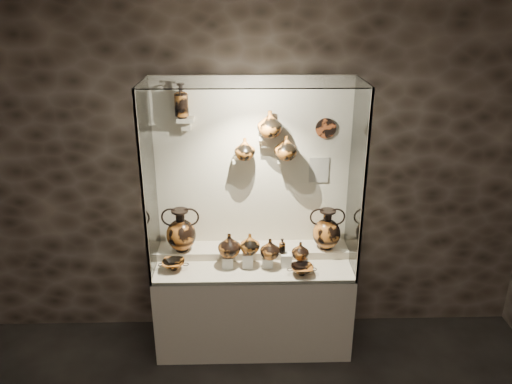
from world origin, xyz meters
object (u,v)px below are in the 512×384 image
(lekythos_tall, at_px, (181,99))
(lekythos_small, at_px, (282,245))
(kylix_right, at_px, (302,269))
(amphora_right, at_px, (327,229))
(jug_e, at_px, (300,250))
(ovoid_vase_b, at_px, (270,124))
(jug_c, at_px, (270,249))
(ovoid_vase_c, at_px, (286,148))
(ovoid_vase_a, at_px, (245,149))
(amphora_left, at_px, (181,230))
(kylix_left, at_px, (173,264))
(jug_a, at_px, (229,245))
(jug_b, at_px, (250,243))

(lekythos_tall, bearing_deg, lekythos_small, -34.91)
(lekythos_small, relative_size, kylix_right, 0.63)
(amphora_right, distance_m, lekythos_tall, 1.67)
(jug_e, distance_m, ovoid_vase_b, 1.10)
(amphora_right, bearing_deg, lekythos_small, -148.20)
(jug_c, relative_size, ovoid_vase_c, 0.88)
(jug_c, distance_m, ovoid_vase_a, 0.87)
(kylix_right, distance_m, ovoid_vase_a, 1.11)
(jug_e, bearing_deg, ovoid_vase_b, 111.81)
(jug_c, bearing_deg, amphora_left, 141.84)
(ovoid_vase_c, bearing_deg, jug_e, -78.39)
(kylix_left, bearing_deg, ovoid_vase_c, 30.82)
(ovoid_vase_a, relative_size, ovoid_vase_c, 0.90)
(jug_c, height_order, lekythos_small, lekythos_small)
(lekythos_tall, xyz_separation_m, ovoid_vase_c, (0.85, -0.03, -0.40))
(amphora_left, bearing_deg, ovoid_vase_c, 22.78)
(lekythos_small, bearing_deg, ovoid_vase_c, 64.33)
(jug_a, height_order, lekythos_tall, lekythos_tall)
(ovoid_vase_b, bearing_deg, jug_a, -161.45)
(amphora_right, height_order, jug_b, amphora_right)
(amphora_left, distance_m, jug_a, 0.46)
(amphora_left, relative_size, jug_b, 2.22)
(amphora_left, distance_m, kylix_left, 0.31)
(jug_c, xyz_separation_m, lekythos_small, (0.11, 0.03, 0.02))
(amphora_right, bearing_deg, kylix_right, -118.71)
(jug_b, height_order, ovoid_vase_a, ovoid_vase_a)
(jug_b, bearing_deg, amphora_right, 18.33)
(amphora_left, xyz_separation_m, kylix_left, (-0.05, -0.22, -0.22))
(ovoid_vase_c, bearing_deg, amphora_left, 170.34)
(amphora_right, height_order, ovoid_vase_c, ovoid_vase_c)
(kylix_right, bearing_deg, jug_b, 174.85)
(kylix_left, distance_m, kylix_right, 1.09)
(amphora_right, relative_size, jug_b, 2.11)
(jug_a, bearing_deg, amphora_right, 20.80)
(kylix_left, xyz_separation_m, ovoid_vase_a, (0.61, 0.29, 0.93))
(kylix_left, bearing_deg, jug_c, 16.01)
(jug_a, height_order, jug_b, jug_b)
(kylix_left, distance_m, ovoid_vase_b, 1.43)
(ovoid_vase_a, xyz_separation_m, ovoid_vase_c, (0.34, -0.01, 0.01))
(lekythos_tall, distance_m, ovoid_vase_b, 0.74)
(kylix_left, relative_size, ovoid_vase_b, 1.15)
(amphora_right, distance_m, ovoid_vase_c, 0.82)
(kylix_left, bearing_deg, lekythos_tall, 86.14)
(jug_a, bearing_deg, ovoid_vase_b, 41.93)
(jug_b, bearing_deg, lekythos_tall, 156.89)
(amphora_right, xyz_separation_m, lekythos_tall, (-1.23, 0.09, 1.14))
(ovoid_vase_a, xyz_separation_m, ovoid_vase_b, (0.21, -0.02, 0.22))
(lekythos_tall, height_order, ovoid_vase_a, lekythos_tall)
(jug_a, distance_m, kylix_right, 0.64)
(amphora_right, distance_m, kylix_right, 0.46)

